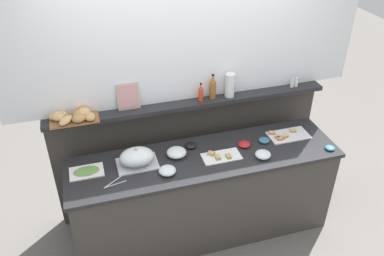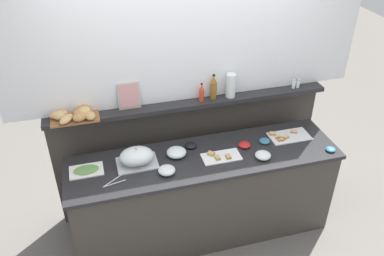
{
  "view_description": "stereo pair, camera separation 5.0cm",
  "coord_description": "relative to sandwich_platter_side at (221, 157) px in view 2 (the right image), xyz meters",
  "views": [
    {
      "loc": [
        -0.89,
        -2.63,
        3.0
      ],
      "look_at": [
        -0.08,
        0.1,
        1.14
      ],
      "focal_mm": 37.79,
      "sensor_mm": 36.0,
      "label": 1
    },
    {
      "loc": [
        -0.84,
        -2.64,
        3.0
      ],
      "look_at": [
        -0.08,
        0.1,
        1.14
      ],
      "focal_mm": 37.79,
      "sensor_mm": 36.0,
      "label": 2
    }
  ],
  "objects": [
    {
      "name": "hot_sauce_bottle",
      "position": [
        -0.04,
        0.46,
        0.39
      ],
      "size": [
        0.04,
        0.04,
        0.18
      ],
      "color": "red",
      "rests_on": "back_ledge_unit"
    },
    {
      "name": "glass_bowl_large",
      "position": [
        -0.36,
        0.13,
        0.02
      ],
      "size": [
        0.17,
        0.17,
        0.07
      ],
      "color": "silver",
      "rests_on": "buffet_counter"
    },
    {
      "name": "condiment_bowl_red",
      "position": [
        -0.21,
        0.22,
        0.01
      ],
      "size": [
        0.11,
        0.11,
        0.04
      ],
      "primitive_type": "ellipsoid",
      "color": "black",
      "rests_on": "buffet_counter"
    },
    {
      "name": "upper_wall_panel",
      "position": [
        -0.13,
        0.56,
        1.0
      ],
      "size": [
        3.2,
        0.08,
        1.38
      ],
      "primitive_type": "cube",
      "color": "white",
      "rests_on": "back_ledge_unit"
    },
    {
      "name": "glass_bowl_medium",
      "position": [
        0.35,
        -0.1,
        0.02
      ],
      "size": [
        0.14,
        0.14,
        0.05
      ],
      "color": "silver",
      "rests_on": "buffet_counter"
    },
    {
      "name": "condiment_bowl_dark",
      "position": [
        0.96,
        -0.16,
        0.01
      ],
      "size": [
        0.09,
        0.09,
        0.03
      ],
      "primitive_type": "ellipsoid",
      "color": "teal",
      "rests_on": "buffet_counter"
    },
    {
      "name": "bread_basket",
      "position": [
        -1.14,
        0.46,
        0.35
      ],
      "size": [
        0.41,
        0.32,
        0.08
      ],
      "color": "brown",
      "rests_on": "back_ledge_unit"
    },
    {
      "name": "vinegar_bottle_amber",
      "position": [
        0.08,
        0.48,
        0.41
      ],
      "size": [
        0.06,
        0.06,
        0.24
      ],
      "color": "#8E5B23",
      "rests_on": "back_ledge_unit"
    },
    {
      "name": "sandwich_platter_side",
      "position": [
        0.0,
        0.0,
        0.0
      ],
      "size": [
        0.33,
        0.17,
        0.04
      ],
      "color": "white",
      "rests_on": "buffet_counter"
    },
    {
      "name": "pepper_shaker",
      "position": [
        0.92,
        0.46,
        0.35
      ],
      "size": [
        0.03,
        0.03,
        0.09
      ],
      "color": "white",
      "rests_on": "back_ledge_unit"
    },
    {
      "name": "ground_plane",
      "position": [
        -0.13,
        0.65,
        -0.91
      ],
      "size": [
        12.0,
        12.0,
        0.0
      ],
      "primitive_type": "plane",
      "color": "slate"
    },
    {
      "name": "framed_picture",
      "position": [
        -0.68,
        0.5,
        0.43
      ],
      "size": [
        0.19,
        0.05,
        0.24
      ],
      "color": "#B2AD9E",
      "rests_on": "back_ledge_unit"
    },
    {
      "name": "serving_tongs",
      "position": [
        -0.93,
        -0.09,
        -0.0
      ],
      "size": [
        0.18,
        0.12,
        0.01
      ],
      "color": "#B7BABF",
      "rests_on": "buffet_counter"
    },
    {
      "name": "sandwich_platter_rear",
      "position": [
        0.69,
        0.13,
        0.0
      ],
      "size": [
        0.38,
        0.21,
        0.04
      ],
      "color": "silver",
      "rests_on": "buffet_counter"
    },
    {
      "name": "salt_shaker",
      "position": [
        0.88,
        0.46,
        0.35
      ],
      "size": [
        0.03,
        0.03,
        0.09
      ],
      "color": "white",
      "rests_on": "back_ledge_unit"
    },
    {
      "name": "glass_bowl_small",
      "position": [
        -0.49,
        -0.08,
        0.02
      ],
      "size": [
        0.14,
        0.14,
        0.06
      ],
      "color": "silver",
      "rests_on": "buffet_counter"
    },
    {
      "name": "buffet_counter",
      "position": [
        -0.13,
        0.05,
        -0.46
      ],
      "size": [
        2.37,
        0.63,
        0.9
      ],
      "color": "#3D3833",
      "rests_on": "ground_plane"
    },
    {
      "name": "condiment_bowl_teal",
      "position": [
        0.45,
        0.11,
        0.01
      ],
      "size": [
        0.1,
        0.1,
        0.03
      ],
      "primitive_type": "ellipsoid",
      "color": "teal",
      "rests_on": "buffet_counter"
    },
    {
      "name": "serving_cloche",
      "position": [
        -0.7,
        0.1,
        0.06
      ],
      "size": [
        0.34,
        0.24,
        0.17
      ],
      "color": "#B7BABF",
      "rests_on": "buffet_counter"
    },
    {
      "name": "water_carafe",
      "position": [
        0.24,
        0.46,
        0.42
      ],
      "size": [
        0.09,
        0.09,
        0.22
      ],
      "primitive_type": "cylinder",
      "color": "silver",
      "rests_on": "back_ledge_unit"
    },
    {
      "name": "condiment_bowl_cream",
      "position": [
        0.26,
        0.1,
        0.01
      ],
      "size": [
        0.11,
        0.11,
        0.04
      ],
      "primitive_type": "ellipsoid",
      "color": "red",
      "rests_on": "buffet_counter"
    },
    {
      "name": "back_ledge_unit",
      "position": [
        -0.13,
        0.54,
        -0.27
      ],
      "size": [
        2.6,
        0.22,
        1.22
      ],
      "color": "#3D3833",
      "rests_on": "ground_plane"
    },
    {
      "name": "cold_cuts_platter",
      "position": [
        -1.12,
        0.12,
        0.0
      ],
      "size": [
        0.27,
        0.18,
        0.02
      ],
      "color": "white",
      "rests_on": "buffet_counter"
    }
  ]
}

